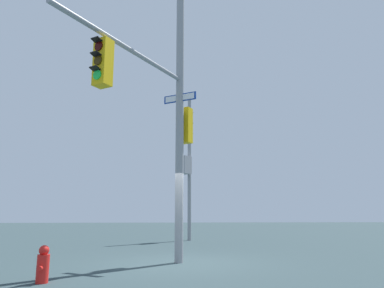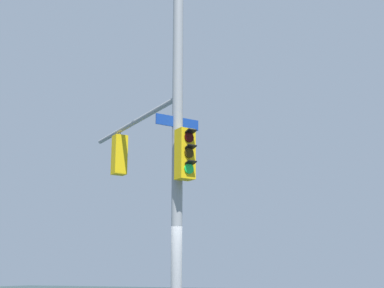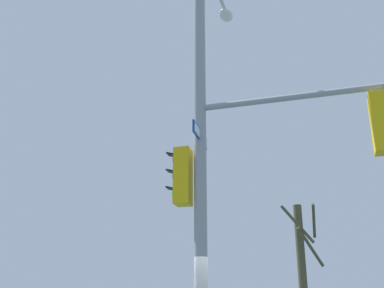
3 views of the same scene
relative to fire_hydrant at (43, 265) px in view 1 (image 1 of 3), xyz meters
name	(u,v)px [view 1 (image 1 of 3)]	position (x,y,z in m)	size (l,w,h in m)	color
ground_plane	(180,264)	(2.55, -2.82, -0.34)	(80.00, 80.00, 0.00)	#2A3A3E
main_signal_pole_assembly	(175,81)	(2.18, -2.63, 4.80)	(4.65, 5.39, 9.87)	gray
secondary_pole_assembly	(187,164)	(10.50, -3.45, 3.47)	(0.74, 0.72, 7.74)	gray
fire_hydrant	(43,265)	(0.00, 0.00, 0.00)	(0.38, 0.24, 0.73)	red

